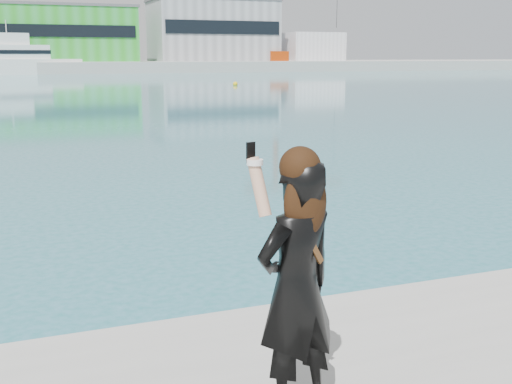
% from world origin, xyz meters
% --- Properties ---
extents(far_quay, '(320.00, 40.00, 2.00)m').
position_xyz_m(far_quay, '(0.00, 130.00, 1.00)').
color(far_quay, '#9E9E99').
rests_on(far_quay, ground).
extents(warehouse_green, '(30.60, 16.36, 10.50)m').
position_xyz_m(warehouse_green, '(8.00, 127.98, 7.26)').
color(warehouse_green, green).
rests_on(warehouse_green, far_quay).
extents(warehouse_grey_right, '(25.50, 15.35, 12.50)m').
position_xyz_m(warehouse_grey_right, '(40.00, 127.98, 8.26)').
color(warehouse_grey_right, gray).
rests_on(warehouse_grey_right, far_quay).
extents(ancillary_shed, '(12.00, 10.00, 6.00)m').
position_xyz_m(ancillary_shed, '(62.00, 126.00, 5.00)').
color(ancillary_shed, silver).
rests_on(ancillary_shed, far_quay).
extents(flagpole_right, '(1.28, 0.16, 8.00)m').
position_xyz_m(flagpole_right, '(22.09, 121.00, 6.54)').
color(flagpole_right, silver).
rests_on(flagpole_right, far_quay).
extents(motor_yacht, '(19.65, 9.05, 8.85)m').
position_xyz_m(motor_yacht, '(0.96, 112.11, 2.49)').
color(motor_yacht, white).
rests_on(motor_yacht, ground).
extents(buoy_near, '(0.50, 0.50, 0.50)m').
position_xyz_m(buoy_near, '(21.30, 60.59, 0.00)').
color(buoy_near, yellow).
rests_on(buoy_near, ground).
extents(woman, '(0.70, 0.57, 1.77)m').
position_xyz_m(woman, '(0.17, -0.75, 1.69)').
color(woman, black).
rests_on(woman, near_quay).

